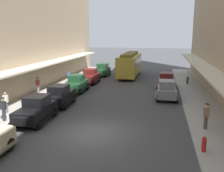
{
  "coord_description": "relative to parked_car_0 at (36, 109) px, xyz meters",
  "views": [
    {
      "loc": [
        4.0,
        -14.13,
        6.1
      ],
      "look_at": [
        0.0,
        6.0,
        1.8
      ],
      "focal_mm": 39.64,
      "sensor_mm": 36.0,
      "label": 1
    }
  ],
  "objects": [
    {
      "name": "parked_car_1",
      "position": [
        9.2,
        12.77,
        0.0
      ],
      "size": [
        2.15,
        4.27,
        1.84
      ],
      "color": "#591919",
      "rests_on": "ground"
    },
    {
      "name": "streetcar",
      "position": [
        4.06,
        20.55,
        0.96
      ],
      "size": [
        2.59,
        9.62,
        3.46
      ],
      "color": "gold",
      "rests_on": "ground"
    },
    {
      "name": "fire_hydrant",
      "position": [
        10.9,
        -2.86,
        -0.38
      ],
      "size": [
        0.24,
        0.24,
        0.82
      ],
      "color": "#B21E19",
      "rests_on": "sidewalk_right"
    },
    {
      "name": "pedestrian_1",
      "position": [
        11.83,
        15.63,
        0.05
      ],
      "size": [
        0.36,
        0.24,
        1.64
      ],
      "color": "#2D2D33",
      "rests_on": "sidewalk_right"
    },
    {
      "name": "pedestrian_0",
      "position": [
        -2.56,
        13.15,
        0.07
      ],
      "size": [
        0.36,
        0.28,
        1.67
      ],
      "color": "slate",
      "rests_on": "sidewalk_left"
    },
    {
      "name": "pedestrian_3",
      "position": [
        -2.08,
        -0.69,
        0.07
      ],
      "size": [
        0.36,
        0.28,
        1.67
      ],
      "color": "#2D2D33",
      "rests_on": "sidewalk_left"
    },
    {
      "name": "parked_car_2",
      "position": [
        -0.21,
        14.3,
        0.0
      ],
      "size": [
        2.19,
        4.28,
        1.84
      ],
      "color": "#591919",
      "rests_on": "ground"
    },
    {
      "name": "pedestrian_2",
      "position": [
        -3.73,
        7.41,
        0.07
      ],
      "size": [
        0.36,
        0.28,
        1.67
      ],
      "color": "slate",
      "rests_on": "sidewalk_left"
    },
    {
      "name": "parked_car_4",
      "position": [
        -0.3,
        9.41,
        0.0
      ],
      "size": [
        2.19,
        4.28,
        1.84
      ],
      "color": "#193D23",
      "rests_on": "ground"
    },
    {
      "name": "parked_car_7",
      "position": [
        0.04,
        4.16,
        0.0
      ],
      "size": [
        2.29,
        4.31,
        1.84
      ],
      "color": "black",
      "rests_on": "ground"
    },
    {
      "name": "ground_plane",
      "position": [
        4.55,
        -1.27,
        -0.94
      ],
      "size": [
        200.0,
        200.0,
        0.0
      ],
      "primitive_type": "plane",
      "color": "#424244"
    },
    {
      "name": "pedestrian_4",
      "position": [
        -3.03,
        0.96,
        0.05
      ],
      "size": [
        0.36,
        0.24,
        1.64
      ],
      "color": "slate",
      "rests_on": "sidewalk_left"
    },
    {
      "name": "parked_car_0",
      "position": [
        0.0,
        0.0,
        0.0
      ],
      "size": [
        2.26,
        4.3,
        1.84
      ],
      "color": "black",
      "rests_on": "ground"
    },
    {
      "name": "pedestrian_5",
      "position": [
        11.51,
        0.46,
        0.07
      ],
      "size": [
        0.36,
        0.28,
        1.67
      ],
      "color": "#4C4238",
      "rests_on": "sidewalk_right"
    },
    {
      "name": "parked_car_6",
      "position": [
        0.01,
        20.09,
        0.0
      ],
      "size": [
        2.18,
        4.28,
        1.84
      ],
      "color": "#193D23",
      "rests_on": "ground"
    },
    {
      "name": "sidewalk_right",
      "position": [
        12.05,
        -1.27,
        -0.87
      ],
      "size": [
        3.0,
        60.0,
        0.15
      ],
      "primitive_type": "cube",
      "color": "#A8A59E",
      "rests_on": "ground"
    },
    {
      "name": "parked_car_3",
      "position": [
        9.2,
        8.26,
        0.0
      ],
      "size": [
        2.15,
        4.26,
        1.84
      ],
      "color": "slate",
      "rests_on": "ground"
    }
  ]
}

